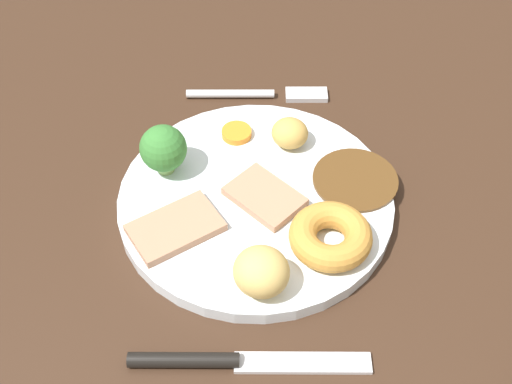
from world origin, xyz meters
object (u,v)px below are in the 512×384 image
(fork, at_px, (262,94))
(meat_slice_under, at_px, (265,196))
(meat_slice_main, at_px, (175,228))
(carrot_coin_front, at_px, (237,133))
(knife, at_px, (227,361))
(yorkshire_pudding, at_px, (331,236))
(dinner_plate, at_px, (256,204))
(roast_potato_left, at_px, (290,133))
(broccoli_floret, at_px, (163,149))
(roast_potato_right, at_px, (261,272))

(fork, bearing_deg, meat_slice_under, -89.51)
(meat_slice_main, distance_m, carrot_coin_front, 0.13)
(fork, distance_m, knife, 0.32)
(yorkshire_pudding, bearing_deg, knife, -42.81)
(dinner_plate, xyz_separation_m, meat_slice_main, (0.03, -0.07, 0.01))
(roast_potato_left, bearing_deg, knife, -17.02)
(meat_slice_main, bearing_deg, yorkshire_pudding, 79.74)
(meat_slice_main, relative_size, carrot_coin_front, 2.60)
(yorkshire_pudding, distance_m, broccoli_floret, 0.17)
(roast_potato_right, bearing_deg, yorkshire_pudding, 121.72)
(yorkshire_pudding, bearing_deg, roast_potato_right, -58.28)
(broccoli_floret, xyz_separation_m, fork, (-0.12, 0.10, -0.04))
(broccoli_floret, distance_m, knife, 0.21)
(roast_potato_left, relative_size, knife, 0.19)
(broccoli_floret, xyz_separation_m, knife, (0.20, 0.05, -0.04))
(carrot_coin_front, bearing_deg, broccoli_floret, -58.05)
(fork, xyz_separation_m, knife, (0.31, -0.05, 0.00))
(dinner_plate, relative_size, broccoli_floret, 5.03)
(roast_potato_left, distance_m, fork, 0.09)
(carrot_coin_front, bearing_deg, dinner_plate, 9.32)
(roast_potato_left, relative_size, broccoli_floret, 0.72)
(broccoli_floret, relative_size, knife, 0.27)
(dinner_plate, distance_m, broccoli_floret, 0.10)
(yorkshire_pudding, distance_m, fork, 0.22)
(meat_slice_under, height_order, fork, meat_slice_under)
(roast_potato_right, xyz_separation_m, knife, (0.06, -0.03, -0.03))
(dinner_plate, relative_size, carrot_coin_front, 8.52)
(fork, bearing_deg, dinner_plate, -92.34)
(knife, bearing_deg, carrot_coin_front, 89.62)
(roast_potato_right, bearing_deg, dinner_plate, 179.02)
(dinner_plate, bearing_deg, yorkshire_pudding, 46.96)
(yorkshire_pudding, xyz_separation_m, fork, (-0.22, -0.04, -0.02))
(dinner_plate, bearing_deg, meat_slice_main, -66.22)
(meat_slice_main, bearing_deg, dinner_plate, 113.78)
(fork, bearing_deg, roast_potato_left, -73.21)
(yorkshire_pudding, bearing_deg, meat_slice_main, -100.26)
(roast_potato_right, bearing_deg, roast_potato_left, 166.71)
(dinner_plate, distance_m, yorkshire_pudding, 0.08)
(meat_slice_main, height_order, carrot_coin_front, meat_slice_main)
(roast_potato_left, bearing_deg, fork, -166.65)
(dinner_plate, distance_m, roast_potato_right, 0.10)
(yorkshire_pudding, relative_size, roast_potato_right, 1.55)
(meat_slice_under, bearing_deg, roast_potato_left, 157.66)
(roast_potato_right, bearing_deg, carrot_coin_front, -176.03)
(fork, bearing_deg, knife, -95.23)
(roast_potato_right, height_order, broccoli_floret, broccoli_floret)
(meat_slice_main, distance_m, knife, 0.13)
(meat_slice_main, relative_size, fork, 0.50)
(knife, bearing_deg, fork, 85.17)
(yorkshire_pudding, xyz_separation_m, carrot_coin_front, (-0.14, -0.07, -0.01))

